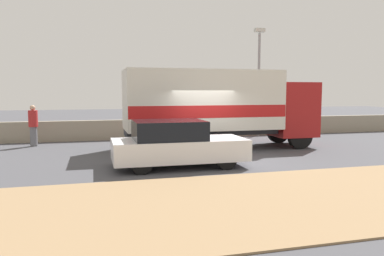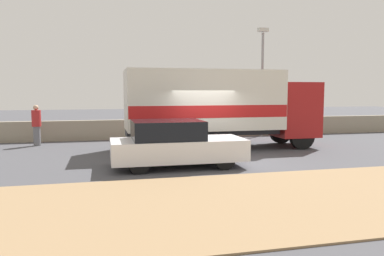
% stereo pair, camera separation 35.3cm
% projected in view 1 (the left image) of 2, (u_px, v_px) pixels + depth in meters
% --- Properties ---
extents(ground_plane, '(80.00, 80.00, 0.00)m').
position_uv_depth(ground_plane, '(210.00, 158.00, 13.84)').
color(ground_plane, '#47474C').
extents(dirt_shoulder_foreground, '(60.00, 5.09, 0.04)m').
position_uv_depth(dirt_shoulder_foreground, '(282.00, 198.00, 8.58)').
color(dirt_shoulder_foreground, '#937551').
rests_on(dirt_shoulder_foreground, ground_plane).
extents(stone_wall_backdrop, '(60.00, 0.35, 1.01)m').
position_uv_depth(stone_wall_backdrop, '(174.00, 128.00, 19.87)').
color(stone_wall_backdrop, gray).
rests_on(stone_wall_backdrop, ground_plane).
extents(street_lamp, '(0.56, 0.28, 5.87)m').
position_uv_depth(street_lamp, '(259.00, 73.00, 20.49)').
color(street_lamp, gray).
rests_on(street_lamp, ground_plane).
extents(box_truck, '(8.23, 2.61, 3.34)m').
position_uv_depth(box_truck, '(217.00, 105.00, 15.96)').
color(box_truck, maroon).
rests_on(box_truck, ground_plane).
extents(car_hatchback, '(4.31, 1.88, 1.53)m').
position_uv_depth(car_hatchback, '(176.00, 144.00, 12.15)').
color(car_hatchback, silver).
rests_on(car_hatchback, ground_plane).
extents(pedestrian, '(0.40, 0.40, 1.85)m').
position_uv_depth(pedestrian, '(33.00, 125.00, 16.75)').
color(pedestrian, slate).
rests_on(pedestrian, ground_plane).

